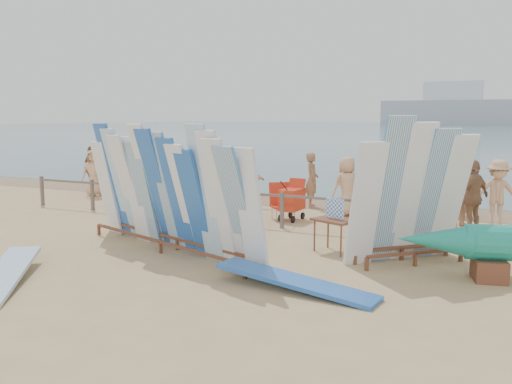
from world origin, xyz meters
The scene contains 27 objects.
ground centered at (0.00, 0.00, 0.00)m, with size 160.00×160.00×0.00m, color tan.
ocean centered at (0.00, 128.00, 0.00)m, with size 320.00×240.00×0.02m, color #3F6271.
wet_sand_strip centered at (0.00, 7.20, 0.00)m, with size 40.00×2.60×0.01m, color #83674A.
distant_ship centered at (-12.00, 180.00, 5.31)m, with size 45.00×8.00×14.00m.
fence centered at (0.00, 3.00, 0.63)m, with size 12.08×0.08×0.90m.
main_surfboard_rack centered at (0.83, -0.14, 1.16)m, with size 5.10×2.22×2.59m.
side_surfboard_rack centered at (5.37, 1.05, 1.23)m, with size 2.19×2.13×2.74m.
vendor_table centered at (3.88, 1.23, 0.36)m, with size 0.98×0.85×1.10m.
flat_board_a centered at (-0.36, -3.08, 0.00)m, with size 0.56×2.70×0.07m, color #88BADA.
flat_board_d centered at (4.06, -1.35, 0.00)m, with size 0.56×2.70×0.07m, color #235AB3.
beach_chair_left centered at (-0.04, 3.84, 0.27)m, with size 0.78×0.79×0.93m.
beach_chair_right centered at (1.57, 4.08, 0.28)m, with size 0.87×0.87×0.97m.
stroller centered at (1.85, 4.04, 0.44)m, with size 0.60×0.82×1.09m.
beachgoer_6 centered at (2.96, 5.27, 0.82)m, with size 0.80×0.38×1.64m, color tan.
beachgoer_9 centered at (5.35, 6.83, 0.84)m, with size 1.09×0.45×1.69m, color tan.
beachgoer_extra_1 centered at (-6.61, 5.90, 0.84)m, with size 0.99×0.43×1.68m, color #8C6042.
beachgoer_4 centered at (-1.73, 4.56, 0.84)m, with size 0.99×0.43×1.69m, color #8C6042.
beachgoer_7 centered at (1.60, 6.26, 0.83)m, with size 0.60×0.33×1.66m, color #8C6042.
beachgoer_0 centered at (-5.96, 5.25, 0.80)m, with size 0.78×0.37×1.60m, color tan.
beachgoer_10 centered at (6.24, 4.33, 0.87)m, with size 1.01×0.44×1.73m, color #8C6042.
beachgoer_5 centered at (-0.41, 5.48, 0.79)m, with size 1.47×0.48×1.58m, color beige.
beachgoer_3 centered at (-2.87, 5.27, 0.78)m, with size 1.01×0.42×1.56m, color tan.
beachgoer_11 centered at (-4.97, 6.39, 0.94)m, with size 1.75×0.57×1.88m, color beige.
beachgoer_extra_0 centered at (6.74, 5.42, 0.84)m, with size 1.08×0.45×1.68m, color tan.
beachgoer_2 centered at (-3.61, 4.95, 0.90)m, with size 0.87×0.42×1.79m, color beige.
beachgoer_8 centered at (5.99, 4.96, 0.94)m, with size 0.91×0.44×1.88m, color beige.
beachgoer_1 centered at (-5.32, 5.96, 0.91)m, with size 0.67×0.37×1.83m, color #8C6042.
Camera 1 is at (7.04, -9.05, 2.71)m, focal length 38.00 mm.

